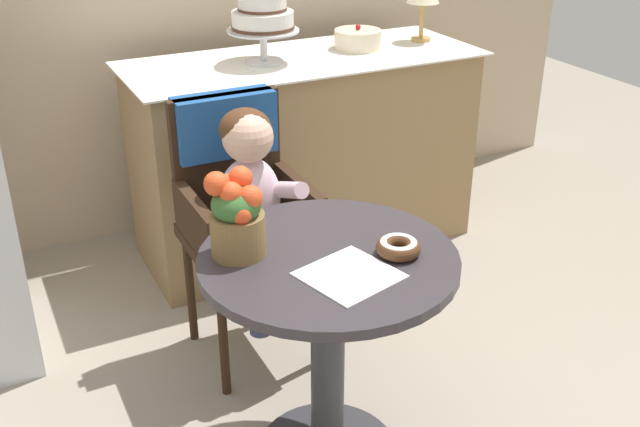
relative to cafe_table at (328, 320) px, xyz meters
The scene contains 9 objects.
cafe_table is the anchor object (origin of this frame).
wicker_chair 0.71m from the cafe_table, 89.81° to the left, with size 0.42×0.45×0.95m.
seated_child 0.57m from the cafe_table, 89.75° to the left, with size 0.27×0.32×0.73m.
paper_napkin 0.25m from the cafe_table, 88.78° to the right, with size 0.22×0.22×0.00m, color white.
donut_front 0.30m from the cafe_table, 25.12° to the right, with size 0.12×0.12×0.04m.
flower_vase 0.41m from the cafe_table, 151.13° to the left, with size 0.15×0.15×0.25m.
display_counter 1.41m from the cafe_table, 67.07° to the left, with size 1.56×0.62×0.90m.
tiered_cake_stand 1.47m from the cafe_table, 74.33° to the left, with size 0.30×0.30×0.28m.
round_layer_cake 1.63m from the cafe_table, 58.00° to the left, with size 0.21×0.21×0.11m.
Camera 1 is at (-0.82, -1.59, 1.73)m, focal length 42.21 mm.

